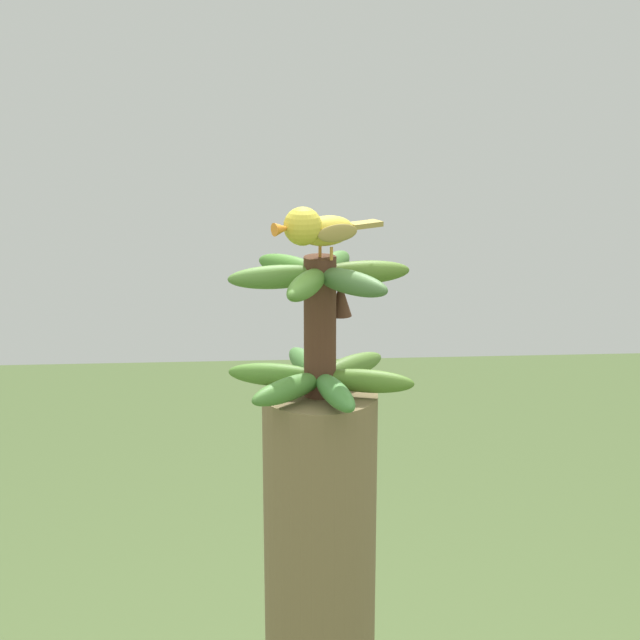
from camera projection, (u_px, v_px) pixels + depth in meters
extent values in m
cylinder|color=#4C2D1E|center=(320.00, 327.00, 1.80)|extent=(0.05, 0.05, 0.23)
ellipsoid|color=#4D7E2A|center=(275.00, 375.00, 1.84)|extent=(0.08, 0.16, 0.04)
ellipsoid|color=#477C30|center=(288.00, 389.00, 1.77)|extent=(0.14, 0.14, 0.04)
ellipsoid|color=#407A34|center=(335.00, 393.00, 1.76)|extent=(0.16, 0.08, 0.04)
ellipsoid|color=#4F7827|center=(366.00, 381.00, 1.81)|extent=(0.08, 0.16, 0.04)
ellipsoid|color=#4F752C|center=(350.00, 367.00, 1.88)|extent=(0.14, 0.14, 0.04)
ellipsoid|color=#457837|center=(306.00, 364.00, 1.89)|extent=(0.16, 0.08, 0.04)
ellipsoid|color=#466C37|center=(350.00, 282.00, 1.73)|extent=(0.14, 0.13, 0.04)
ellipsoid|color=#4D7024|center=(362.00, 272.00, 1.79)|extent=(0.06, 0.16, 0.04)
ellipsoid|color=#3D6B2C|center=(332.00, 265.00, 1.84)|extent=(0.16, 0.09, 0.04)
ellipsoid|color=#407527|center=(291.00, 267.00, 1.83)|extent=(0.14, 0.13, 0.04)
ellipsoid|color=#4E792F|center=(278.00, 277.00, 1.76)|extent=(0.06, 0.16, 0.04)
ellipsoid|color=#4C7B2D|center=(307.00, 285.00, 1.72)|extent=(0.16, 0.09, 0.04)
cone|color=#4C2D1E|center=(341.00, 298.00, 1.81)|extent=(0.04, 0.04, 0.06)
cylinder|color=#C68933|center=(321.00, 250.00, 1.77)|extent=(0.01, 0.01, 0.02)
cylinder|color=#C68933|center=(331.00, 254.00, 1.75)|extent=(0.00, 0.00, 0.02)
ellipsoid|color=gold|center=(326.00, 231.00, 1.75)|extent=(0.09, 0.11, 0.05)
ellipsoid|color=olive|center=(320.00, 228.00, 1.77)|extent=(0.04, 0.07, 0.03)
ellipsoid|color=olive|center=(338.00, 233.00, 1.73)|extent=(0.04, 0.07, 0.03)
cube|color=olive|center=(365.00, 224.00, 1.79)|extent=(0.05, 0.06, 0.01)
sphere|color=gold|center=(303.00, 226.00, 1.72)|extent=(0.06, 0.06, 0.06)
sphere|color=black|center=(306.00, 226.00, 1.70)|extent=(0.01, 0.01, 0.01)
cone|color=orange|center=(282.00, 229.00, 1.70)|extent=(0.03, 0.03, 0.02)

